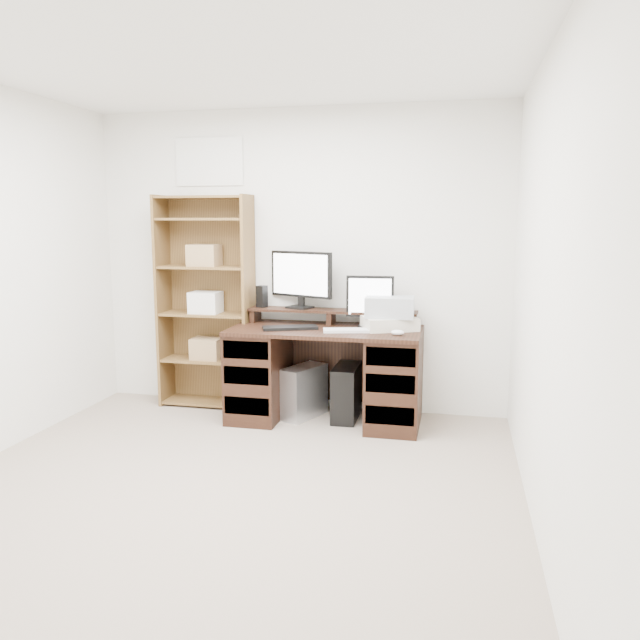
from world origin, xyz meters
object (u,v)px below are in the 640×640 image
(printer, at_px, (390,323))
(tower_black, at_px, (346,392))
(monitor_wide, at_px, (301,277))
(monitor_small, at_px, (370,299))
(bookshelf, at_px, (207,300))
(tower_silver, at_px, (304,392))
(desk, at_px, (326,373))

(printer, xyz_separation_m, tower_black, (-0.34, 0.02, -0.58))
(monitor_wide, xyz_separation_m, tower_black, (0.42, -0.17, -0.91))
(monitor_small, xyz_separation_m, bookshelf, (-1.42, 0.09, -0.06))
(printer, bearing_deg, tower_silver, 156.81)
(monitor_wide, relative_size, tower_silver, 1.33)
(monitor_wide, height_order, tower_black, monitor_wide)
(monitor_small, distance_m, tower_silver, 0.93)
(monitor_small, relative_size, tower_silver, 0.97)
(printer, xyz_separation_m, bookshelf, (-1.58, 0.16, 0.12))
(desk, distance_m, tower_silver, 0.27)
(tower_silver, bearing_deg, tower_black, 28.25)
(desk, bearing_deg, monitor_small, 20.51)
(tower_black, bearing_deg, monitor_small, 15.89)
(tower_black, distance_m, bookshelf, 1.43)
(tower_black, bearing_deg, tower_silver, -176.36)
(tower_silver, xyz_separation_m, tower_black, (0.35, 0.03, 0.01))
(monitor_small, relative_size, tower_black, 0.93)
(monitor_small, xyz_separation_m, tower_black, (-0.17, -0.05, -0.75))
(monitor_wide, xyz_separation_m, printer, (0.76, -0.19, -0.33))
(desk, height_order, printer, printer)
(tower_black, relative_size, bookshelf, 0.24)
(monitor_small, bearing_deg, printer, -26.12)
(desk, xyz_separation_m, tower_black, (0.16, 0.07, -0.17))
(monitor_small, height_order, tower_black, monitor_small)
(monitor_wide, bearing_deg, bookshelf, -155.69)
(tower_silver, bearing_deg, monitor_small, 32.43)
(monitor_small, bearing_deg, tower_silver, -174.83)
(desk, height_order, tower_black, desk)
(desk, distance_m, bookshelf, 1.23)
(monitor_small, distance_m, bookshelf, 1.42)
(monitor_wide, bearing_deg, printer, 8.35)
(desk, height_order, monitor_small, monitor_small)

